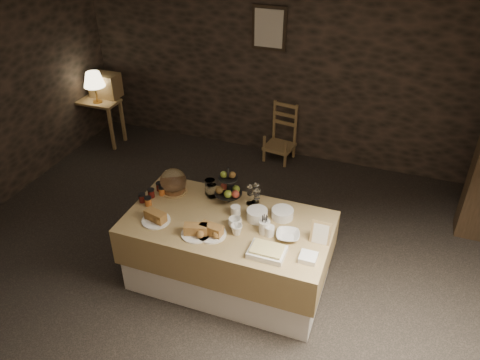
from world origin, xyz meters
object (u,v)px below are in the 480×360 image
(table_lamp, at_px, (94,80))
(wine_rack, at_px, (105,85))
(chair, at_px, (281,135))
(fruit_stand, at_px, (228,189))
(buffet_table, at_px, (228,247))
(console_table, at_px, (98,109))

(table_lamp, relative_size, wine_rack, 1.05)
(chair, bearing_deg, wine_rack, -165.27)
(table_lamp, relative_size, fruit_stand, 1.18)
(chair, relative_size, fruit_stand, 1.66)
(buffet_table, bearing_deg, chair, 94.54)
(console_table, distance_m, table_lamp, 0.47)
(buffet_table, relative_size, chair, 3.00)
(table_lamp, bearing_deg, buffet_table, -35.63)
(console_table, xyz_separation_m, fruit_stand, (2.71, -1.75, 0.35))
(wine_rack, height_order, chair, wine_rack)
(buffet_table, distance_m, wine_rack, 3.56)
(buffet_table, bearing_deg, wine_rack, 141.34)
(buffet_table, xyz_separation_m, console_table, (-2.81, 2.03, 0.11))
(wine_rack, bearing_deg, fruit_stand, -35.98)
(console_table, bearing_deg, chair, 10.04)
(console_table, height_order, fruit_stand, fruit_stand)
(buffet_table, height_order, chair, chair)
(chair, bearing_deg, fruit_stand, -79.08)
(console_table, relative_size, wine_rack, 1.58)
(buffet_table, xyz_separation_m, table_lamp, (-2.76, 1.98, 0.57))
(table_lamp, relative_size, chair, 0.71)
(chair, bearing_deg, table_lamp, -160.25)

